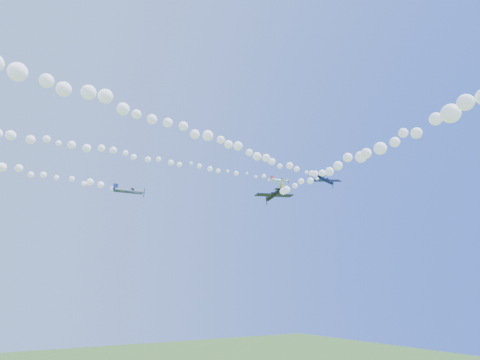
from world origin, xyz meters
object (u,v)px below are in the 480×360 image
plane_black (274,195)px  plane_grey (129,191)px  plane_white (280,180)px  plane_navy (326,180)px

plane_black → plane_grey: bearing=51.8°
plane_black → plane_white: bearing=-30.0°
plane_navy → plane_black: plane_navy is taller
plane_white → plane_navy: 21.12m
plane_navy → plane_black: bearing=-173.7°
plane_white → plane_grey: bearing=-171.4°
plane_white → plane_navy: plane_white is taller
plane_navy → plane_grey: size_ratio=0.99×
plane_navy → plane_grey: 43.11m
plane_grey → plane_navy: bearing=-32.8°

